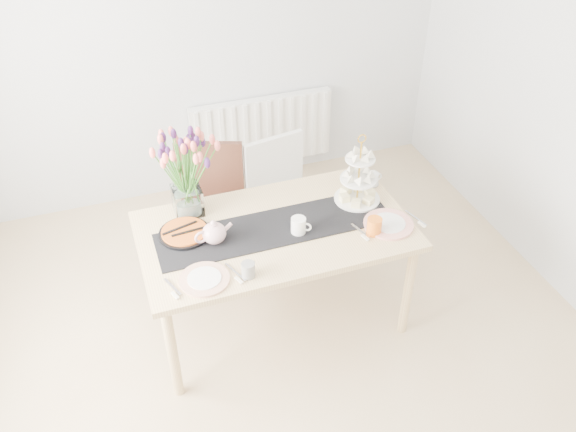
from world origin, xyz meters
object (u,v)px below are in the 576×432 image
object	(u,v)px
plate_right	(388,224)
chair_brown	(210,200)
chair_white	(282,192)
cream_jug	(372,179)
mug_orange	(374,226)
teapot	(214,233)
radiator	(262,131)
mug_white	(298,226)
tulip_vase	(183,164)
plate_left	(204,279)
cake_stand	(358,184)
tart_tin	(185,233)
mug_grey	(248,270)
dining_table	(275,238)

from	to	relation	value
plate_right	chair_brown	bearing A→B (deg)	135.22
chair_white	plate_right	distance (m)	0.94
cream_jug	mug_orange	distance (m)	0.50
teapot	cream_jug	world-z (taller)	teapot
radiator	mug_white	distance (m)	1.77
tulip_vase	mug_white	size ratio (longest dim) A/B	6.02
tulip_vase	cream_jug	size ratio (longest dim) A/B	7.41
radiator	plate_right	world-z (taller)	plate_right
radiator	mug_white	xyz separation A→B (m)	(-0.30, -1.71, 0.35)
radiator	plate_left	world-z (taller)	plate_left
mug_white	cake_stand	bearing A→B (deg)	53.59
tart_tin	plate_left	size ratio (longest dim) A/B	1.10
mug_white	mug_orange	distance (m)	0.44
tart_tin	cake_stand	bearing A→B (deg)	-0.68
chair_brown	teapot	bearing A→B (deg)	-79.44
cake_stand	plate_left	world-z (taller)	cake_stand
plate_right	plate_left	bearing A→B (deg)	-174.93
plate_right	cream_jug	bearing A→B (deg)	77.87
radiator	cake_stand	bearing A→B (deg)	-84.30
cake_stand	mug_grey	world-z (taller)	cake_stand
mug_white	mug_grey	bearing A→B (deg)	-114.07
teapot	plate_right	bearing A→B (deg)	-18.96
chair_brown	cake_stand	bearing A→B (deg)	-15.69
chair_white	teapot	bearing A→B (deg)	-144.76
mug_orange	plate_left	distance (m)	1.03
radiator	tart_tin	size ratio (longest dim) A/B	4.00
chair_brown	tart_tin	xyz separation A→B (m)	(-0.27, -0.58, 0.23)
chair_white	tart_tin	world-z (taller)	chair_white
tart_tin	mug_grey	distance (m)	0.52
cake_stand	mug_grey	xyz separation A→B (m)	(-0.84, -0.44, -0.08)
chair_white	tulip_vase	xyz separation A→B (m)	(-0.71, -0.31, 0.57)
teapot	dining_table	bearing A→B (deg)	-7.20
chair_white	tart_tin	xyz separation A→B (m)	(-0.78, -0.53, 0.24)
radiator	mug_orange	xyz separation A→B (m)	(0.11, -1.86, 0.35)
mug_grey	plate_left	distance (m)	0.24
dining_table	mug_orange	distance (m)	0.59
mug_grey	plate_right	distance (m)	0.92
teapot	cake_stand	bearing A→B (deg)	-2.14
chair_brown	teapot	size ratio (longest dim) A/B	4.18
mug_grey	cream_jug	bearing A→B (deg)	-13.98
dining_table	teapot	size ratio (longest dim) A/B	7.21
cake_stand	plate_left	size ratio (longest dim) A/B	1.55
mug_orange	teapot	bearing A→B (deg)	136.84
mug_grey	plate_left	bearing A→B (deg)	125.27
chair_white	mug_white	size ratio (longest dim) A/B	8.69
tart_tin	mug_orange	bearing A→B (deg)	-18.16
cake_stand	tart_tin	bearing A→B (deg)	179.32
chair_white	plate_left	bearing A→B (deg)	-139.63
teapot	plate_right	distance (m)	1.03
cream_jug	tart_tin	bearing A→B (deg)	179.13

